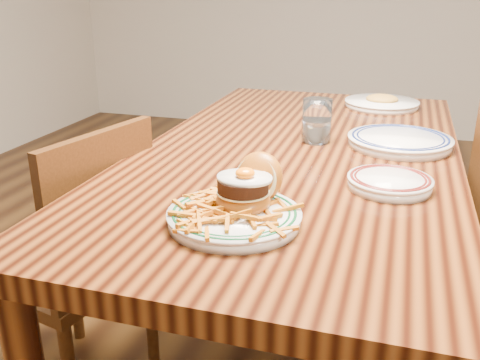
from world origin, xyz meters
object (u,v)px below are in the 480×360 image
(table, at_px, (298,179))
(side_plate, at_px, (390,181))
(main_plate, at_px, (239,205))
(chair_left, at_px, (80,261))

(table, relative_size, side_plate, 8.52)
(main_plate, bearing_deg, side_plate, 59.14)
(main_plate, height_order, side_plate, main_plate)
(chair_left, relative_size, side_plate, 4.46)
(table, relative_size, main_plate, 5.84)
(table, distance_m, chair_left, 0.66)
(main_plate, relative_size, side_plate, 1.46)
(chair_left, xyz_separation_m, main_plate, (0.54, -0.23, 0.34))
(main_plate, xyz_separation_m, side_plate, (0.27, 0.26, -0.02))
(table, relative_size, chair_left, 1.91)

